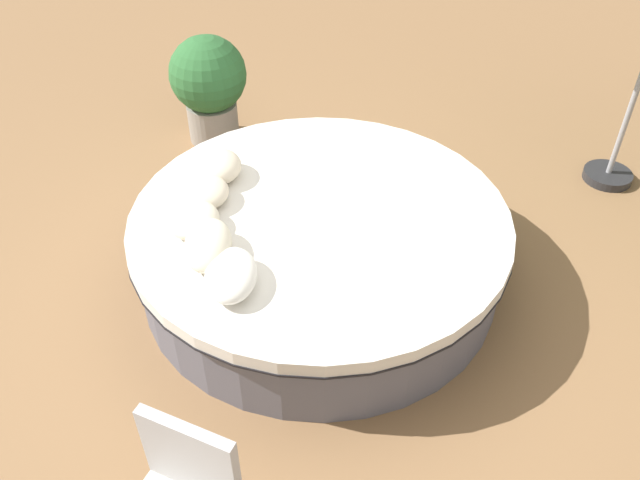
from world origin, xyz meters
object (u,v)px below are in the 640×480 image
Objects in this scene: throw_pillow_0 at (219,166)px; throw_pillow_4 at (231,275)px; throw_pillow_2 at (194,220)px; throw_pillow_3 at (208,245)px; planter at (209,84)px; round_bed at (320,245)px; throw_pillow_1 at (202,192)px.

throw_pillow_4 is (-1.20, -0.19, -0.01)m from throw_pillow_0.
throw_pillow_4 is at bearing -151.60° from throw_pillow_2.
throw_pillow_3 is 0.48× the size of planter.
throw_pillow_4 reaches higher than round_bed.
throw_pillow_1 reaches higher than round_bed.
round_bed is 6.80× the size of throw_pillow_0.
planter is at bearing 26.49° from round_bed.
throw_pillow_0 is at bearing 58.05° from round_bed.
throw_pillow_2 reaches higher than round_bed.
throw_pillow_4 is 0.46× the size of planter.
throw_pillow_3 reaches higher than throw_pillow_1.
planter reaches higher than round_bed.
throw_pillow_2 is (-0.15, 0.89, 0.38)m from round_bed.
round_bed is at bearing -59.47° from throw_pillow_3.
planter is at bearing 3.73° from throw_pillow_2.
round_bed is at bearing -38.64° from throw_pillow_4.
throw_pillow_2 is at bearing 169.84° from throw_pillow_0.
throw_pillow_0 is 0.82× the size of throw_pillow_4.
round_bed is 0.98m from throw_pillow_2.
throw_pillow_3 reaches higher than throw_pillow_4.
throw_pillow_2 is 2.23m from planter.
throw_pillow_4 is (-0.72, 0.58, 0.39)m from round_bed.
throw_pillow_1 is 0.62m from throw_pillow_3.
throw_pillow_1 is at bearing 163.81° from throw_pillow_0.
throw_pillow_1 is (0.17, 0.86, 0.38)m from round_bed.
throw_pillow_0 reaches higher than round_bed.
throw_pillow_3 is at bearing -155.27° from throw_pillow_2.
throw_pillow_1 is at bearing 17.76° from throw_pillow_4.
throw_pillow_4 is at bearing -170.80° from throw_pillow_0.
planter is (2.22, 0.14, -0.09)m from throw_pillow_2.
throw_pillow_2 is at bearing 99.70° from round_bed.
throw_pillow_4 reaches higher than throw_pillow_1.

